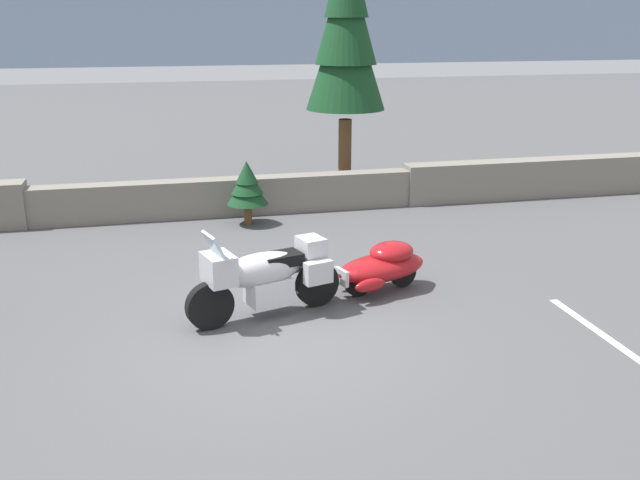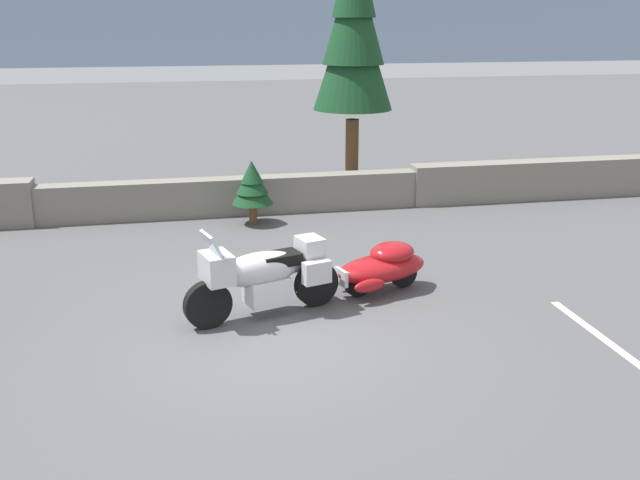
% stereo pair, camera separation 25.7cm
% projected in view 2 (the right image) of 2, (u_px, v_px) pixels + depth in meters
% --- Properties ---
extents(ground_plane, '(80.00, 80.00, 0.00)m').
position_uv_depth(ground_plane, '(272.00, 336.00, 9.25)').
color(ground_plane, '#4C4C4F').
extents(stone_guard_wall, '(24.00, 0.58, 0.92)m').
position_uv_depth(stone_guard_wall, '(219.00, 195.00, 14.82)').
color(stone_guard_wall, slate).
rests_on(stone_guard_wall, ground).
extents(touring_motorcycle, '(2.25, 1.14, 1.33)m').
position_uv_depth(touring_motorcycle, '(263.00, 274.00, 9.68)').
color(touring_motorcycle, black).
rests_on(touring_motorcycle, ground).
extents(car_shaped_trailer, '(2.21, 1.11, 0.76)m').
position_uv_depth(car_shaped_trailer, '(382.00, 266.00, 10.62)').
color(car_shaped_trailer, black).
rests_on(car_shaped_trailer, ground).
extents(pine_tree_tall, '(1.82, 1.82, 6.11)m').
position_uv_depth(pine_tree_tall, '(354.00, 27.00, 15.65)').
color(pine_tree_tall, brown).
rests_on(pine_tree_tall, ground).
extents(pine_sapling_near, '(0.83, 0.83, 1.31)m').
position_uv_depth(pine_sapling_near, '(252.00, 185.00, 14.05)').
color(pine_sapling_near, brown).
rests_on(pine_sapling_near, ground).
extents(parking_stripe_marker, '(0.12, 3.60, 0.01)m').
position_uv_depth(parking_stripe_marker, '(629.00, 357.00, 8.64)').
color(parking_stripe_marker, silver).
rests_on(parking_stripe_marker, ground).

